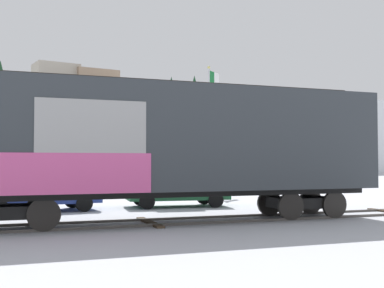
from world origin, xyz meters
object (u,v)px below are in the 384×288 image
(freight_car, at_px, (171,141))
(parked_car_blue, at_px, (37,190))
(parked_car_green, at_px, (177,187))
(flagpole, at_px, (211,113))

(freight_car, bearing_deg, parked_car_blue, 124.78)
(parked_car_blue, xyz_separation_m, parked_car_green, (5.72, -0.03, -0.00))
(parked_car_blue, distance_m, parked_car_green, 5.72)
(freight_car, xyz_separation_m, flagpole, (7.30, 13.10, 2.38))
(freight_car, distance_m, parked_car_green, 5.85)
(parked_car_blue, bearing_deg, parked_car_green, -0.34)
(flagpole, distance_m, parked_car_blue, 14.08)
(freight_car, distance_m, parked_car_blue, 6.57)
(freight_car, relative_size, parked_car_green, 3.07)
(flagpole, bearing_deg, freight_car, -119.12)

